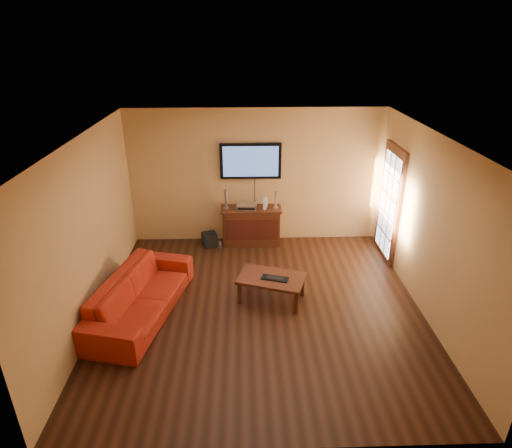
{
  "coord_description": "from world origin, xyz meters",
  "views": [
    {
      "loc": [
        -0.25,
        -5.59,
        4.02
      ],
      "look_at": [
        -0.05,
        0.8,
        1.1
      ],
      "focal_mm": 30.0,
      "sensor_mm": 36.0,
      "label": 1
    }
  ],
  "objects_px": {
    "coffee_table": "(271,280)",
    "bottle": "(220,246)",
    "media_console": "(251,226)",
    "game_console": "(265,203)",
    "sofa": "(140,289)",
    "av_receiver": "(247,206)",
    "television": "(251,161)",
    "speaker_left": "(226,200)",
    "speaker_right": "(276,200)",
    "subwoofer": "(210,239)",
    "keyboard": "(275,278)"
  },
  "relations": [
    {
      "from": "media_console",
      "to": "television",
      "type": "distance_m",
      "value": 1.31
    },
    {
      "from": "coffee_table",
      "to": "sofa",
      "type": "height_order",
      "value": "sofa"
    },
    {
      "from": "speaker_right",
      "to": "television",
      "type": "bearing_deg",
      "value": 160.07
    },
    {
      "from": "game_console",
      "to": "av_receiver",
      "type": "bearing_deg",
      "value": -165.24
    },
    {
      "from": "speaker_right",
      "to": "bottle",
      "type": "relative_size",
      "value": 1.53
    },
    {
      "from": "subwoofer",
      "to": "bottle",
      "type": "distance_m",
      "value": 0.34
    },
    {
      "from": "coffee_table",
      "to": "bottle",
      "type": "bearing_deg",
      "value": 118.46
    },
    {
      "from": "speaker_right",
      "to": "keyboard",
      "type": "distance_m",
      "value": 2.15
    },
    {
      "from": "sofa",
      "to": "game_console",
      "type": "distance_m",
      "value": 3.1
    },
    {
      "from": "bottle",
      "to": "av_receiver",
      "type": "bearing_deg",
      "value": 31.06
    },
    {
      "from": "speaker_right",
      "to": "keyboard",
      "type": "height_order",
      "value": "speaker_right"
    },
    {
      "from": "game_console",
      "to": "subwoofer",
      "type": "height_order",
      "value": "game_console"
    },
    {
      "from": "media_console",
      "to": "coffee_table",
      "type": "xyz_separation_m",
      "value": [
        0.28,
        -2.01,
        -0.03
      ]
    },
    {
      "from": "media_console",
      "to": "speaker_left",
      "type": "relative_size",
      "value": 3.08
    },
    {
      "from": "bottle",
      "to": "speaker_left",
      "type": "bearing_deg",
      "value": 69.03
    },
    {
      "from": "sofa",
      "to": "coffee_table",
      "type": "bearing_deg",
      "value": -67.94
    },
    {
      "from": "speaker_left",
      "to": "av_receiver",
      "type": "xyz_separation_m",
      "value": [
        0.41,
        -0.03,
        -0.14
      ]
    },
    {
      "from": "speaker_right",
      "to": "bottle",
      "type": "distance_m",
      "value": 1.44
    },
    {
      "from": "sofa",
      "to": "bottle",
      "type": "height_order",
      "value": "sofa"
    },
    {
      "from": "speaker_right",
      "to": "subwoofer",
      "type": "distance_m",
      "value": 1.56
    },
    {
      "from": "coffee_table",
      "to": "subwoofer",
      "type": "height_order",
      "value": "coffee_table"
    },
    {
      "from": "bottle",
      "to": "keyboard",
      "type": "bearing_deg",
      "value": -61.01
    },
    {
      "from": "sofa",
      "to": "speaker_right",
      "type": "bearing_deg",
      "value": -30.38
    },
    {
      "from": "television",
      "to": "speaker_left",
      "type": "distance_m",
      "value": 0.9
    },
    {
      "from": "speaker_right",
      "to": "game_console",
      "type": "relative_size",
      "value": 1.46
    },
    {
      "from": "speaker_right",
      "to": "media_console",
      "type": "bearing_deg",
      "value": -178.5
    },
    {
      "from": "speaker_left",
      "to": "subwoofer",
      "type": "xyz_separation_m",
      "value": [
        -0.36,
        -0.1,
        -0.82
      ]
    },
    {
      "from": "television",
      "to": "speaker_left",
      "type": "bearing_deg",
      "value": -161.68
    },
    {
      "from": "bottle",
      "to": "keyboard",
      "type": "relative_size",
      "value": 0.49
    },
    {
      "from": "game_console",
      "to": "bottle",
      "type": "bearing_deg",
      "value": -143.94
    },
    {
      "from": "television",
      "to": "av_receiver",
      "type": "distance_m",
      "value": 0.89
    },
    {
      "from": "media_console",
      "to": "speaker_right",
      "type": "height_order",
      "value": "speaker_right"
    },
    {
      "from": "bottle",
      "to": "speaker_right",
      "type": "bearing_deg",
      "value": 17.06
    },
    {
      "from": "subwoofer",
      "to": "television",
      "type": "bearing_deg",
      "value": -2.07
    },
    {
      "from": "coffee_table",
      "to": "bottle",
      "type": "xyz_separation_m",
      "value": [
        -0.91,
        1.68,
        -0.26
      ]
    },
    {
      "from": "sofa",
      "to": "speaker_right",
      "type": "relative_size",
      "value": 6.63
    },
    {
      "from": "subwoofer",
      "to": "keyboard",
      "type": "bearing_deg",
      "value": -78.85
    },
    {
      "from": "media_console",
      "to": "coffee_table",
      "type": "distance_m",
      "value": 2.03
    },
    {
      "from": "media_console",
      "to": "game_console",
      "type": "height_order",
      "value": "game_console"
    },
    {
      "from": "game_console",
      "to": "keyboard",
      "type": "distance_m",
      "value": 2.1
    },
    {
      "from": "bottle",
      "to": "keyboard",
      "type": "distance_m",
      "value": 2.01
    },
    {
      "from": "media_console",
      "to": "sofa",
      "type": "xyz_separation_m",
      "value": [
        -1.73,
        -2.34,
        0.05
      ]
    },
    {
      "from": "media_console",
      "to": "game_console",
      "type": "distance_m",
      "value": 0.58
    },
    {
      "from": "television",
      "to": "coffee_table",
      "type": "relative_size",
      "value": 1.01
    },
    {
      "from": "game_console",
      "to": "keyboard",
      "type": "relative_size",
      "value": 0.52
    },
    {
      "from": "coffee_table",
      "to": "av_receiver",
      "type": "xyz_separation_m",
      "value": [
        -0.37,
        2.01,
        0.46
      ]
    },
    {
      "from": "sofa",
      "to": "game_console",
      "type": "height_order",
      "value": "game_console"
    },
    {
      "from": "media_console",
      "to": "game_console",
      "type": "xyz_separation_m",
      "value": [
        0.28,
        -0.02,
        0.5
      ]
    },
    {
      "from": "av_receiver",
      "to": "bottle",
      "type": "relative_size",
      "value": 1.74
    },
    {
      "from": "television",
      "to": "bottle",
      "type": "xyz_separation_m",
      "value": [
        -0.63,
        -0.52,
        -1.59
      ]
    }
  ]
}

